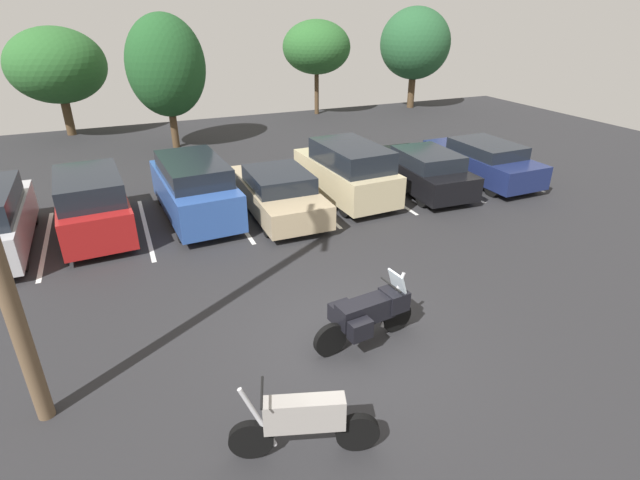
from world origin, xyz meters
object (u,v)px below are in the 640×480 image
Objects in this scene: motorcycle_touring at (369,313)px; motorcycle_second at (303,422)px; car_red at (92,204)px; car_navy at (482,160)px; car_champagne at (347,171)px; car_black at (421,170)px; car_blue at (194,188)px; car_tan at (278,192)px.

motorcycle_touring reaches higher than motorcycle_second.
motorcycle_touring is at bearing -57.21° from car_red.
car_red is 13.45m from car_navy.
motorcycle_touring is 7.89m from car_champagne.
car_champagne is (7.88, -0.24, 0.04)m from car_red.
car_black is at bearing -4.13° from car_champagne.
motorcycle_touring is 0.49× the size of car_champagne.
motorcycle_touring is at bearing -129.79° from car_black.
motorcycle_second is 0.45× the size of car_blue.
car_tan is 1.00× the size of car_navy.
motorcycle_touring is 0.51× the size of car_red.
car_blue is at bearing 166.17° from car_tan.
car_blue is at bearing 176.23° from car_champagne.
car_champagne is 5.57m from car_navy.
car_champagne is (5.01, -0.33, 0.01)m from car_blue.
car_blue reaches higher than car_black.
car_black is (2.84, -0.21, -0.23)m from car_champagne.
car_navy is (8.60, 7.08, 0.09)m from motorcycle_touring.
car_tan is at bearing -13.83° from car_blue.
car_red reaches higher than motorcycle_touring.
car_champagne is at bearing 175.87° from car_black.
car_blue is 0.97× the size of car_navy.
car_red is 0.93× the size of car_blue.
motorcycle_second is at bearing -139.78° from car_navy.
car_tan is 1.07× the size of car_champagne.
car_navy is (5.56, -0.19, -0.22)m from car_champagne.
car_red reaches higher than motorcycle_second.
car_blue is 5.02m from car_champagne.
car_blue is 7.87m from car_black.
car_blue is 1.03× the size of car_champagne.
car_navy is (10.57, -0.52, -0.21)m from car_blue.
car_black is (8.01, 9.06, 0.12)m from motorcycle_second.
car_red is at bearing 174.50° from car_tan.
motorcycle_second is 0.44× the size of car_black.
car_blue reaches higher than car_tan.
motorcycle_second is at bearing -136.83° from motorcycle_touring.
car_black is 0.99× the size of car_navy.
car_champagne is at bearing 67.29° from motorcycle_touring.
car_navy is at bearing 40.22° from motorcycle_second.
car_red is at bearing 178.27° from car_champagne.
motorcycle_second is 9.60m from car_blue.
car_tan is (2.63, 8.99, 0.08)m from motorcycle_second.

